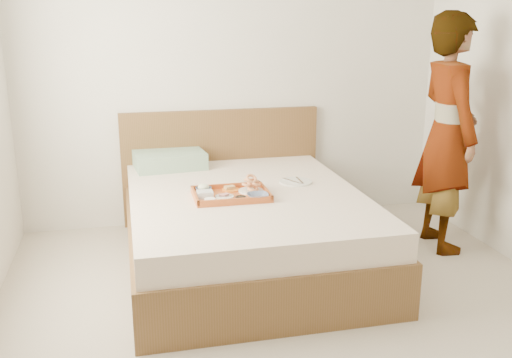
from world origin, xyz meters
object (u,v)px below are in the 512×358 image
object	(u,v)px
bed	(246,229)
tray	(231,194)
person	(447,134)
dinner_plate	(296,182)

from	to	relation	value
bed	tray	world-z (taller)	tray
bed	person	size ratio (longest dim) A/B	1.15
bed	dinner_plate	world-z (taller)	dinner_plate
bed	person	distance (m)	1.62
bed	person	world-z (taller)	person
bed	dinner_plate	size ratio (longest dim) A/B	8.42
tray	dinner_plate	world-z (taller)	tray
dinner_plate	person	size ratio (longest dim) A/B	0.14
dinner_plate	person	world-z (taller)	person
bed	tray	xyz separation A→B (m)	(-0.12, -0.08, 0.29)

